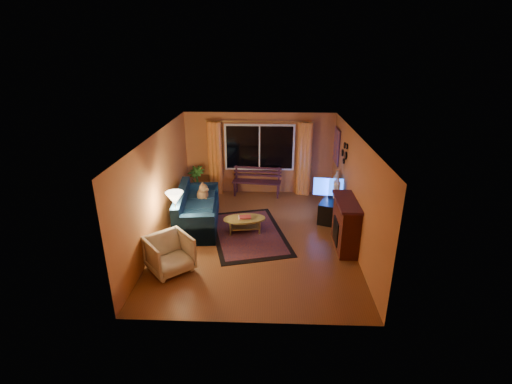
{
  "coord_description": "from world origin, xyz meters",
  "views": [
    {
      "loc": [
        0.33,
        -7.95,
        4.31
      ],
      "look_at": [
        0.0,
        0.3,
        1.05
      ],
      "focal_mm": 26.0,
      "sensor_mm": 36.0,
      "label": 1
    }
  ],
  "objects_px": {
    "bench": "(257,188)",
    "sofa": "(198,208)",
    "floor_lamp": "(176,219)",
    "tv_console": "(332,207)",
    "armchair": "(169,252)",
    "coffee_table": "(245,225)"
  },
  "relations": [
    {
      "from": "coffee_table",
      "to": "floor_lamp",
      "type": "bearing_deg",
      "value": -155.53
    },
    {
      "from": "floor_lamp",
      "to": "tv_console",
      "type": "relative_size",
      "value": 0.97
    },
    {
      "from": "sofa",
      "to": "armchair",
      "type": "height_order",
      "value": "sofa"
    },
    {
      "from": "floor_lamp",
      "to": "coffee_table",
      "type": "relative_size",
      "value": 1.25
    },
    {
      "from": "bench",
      "to": "floor_lamp",
      "type": "height_order",
      "value": "floor_lamp"
    },
    {
      "from": "armchair",
      "to": "floor_lamp",
      "type": "relative_size",
      "value": 0.65
    },
    {
      "from": "armchair",
      "to": "tv_console",
      "type": "relative_size",
      "value": 0.63
    },
    {
      "from": "floor_lamp",
      "to": "tv_console",
      "type": "xyz_separation_m",
      "value": [
        3.78,
        1.67,
        -0.37
      ]
    },
    {
      "from": "coffee_table",
      "to": "bench",
      "type": "bearing_deg",
      "value": 85.08
    },
    {
      "from": "tv_console",
      "to": "bench",
      "type": "bearing_deg",
      "value": 165.84
    },
    {
      "from": "floor_lamp",
      "to": "bench",
      "type": "bearing_deg",
      "value": 61.32
    },
    {
      "from": "coffee_table",
      "to": "tv_console",
      "type": "distance_m",
      "value": 2.49
    },
    {
      "from": "tv_console",
      "to": "sofa",
      "type": "bearing_deg",
      "value": -148.98
    },
    {
      "from": "armchair",
      "to": "tv_console",
      "type": "xyz_separation_m",
      "value": [
        3.69,
        2.74,
        -0.14
      ]
    },
    {
      "from": "floor_lamp",
      "to": "coffee_table",
      "type": "height_order",
      "value": "floor_lamp"
    },
    {
      "from": "tv_console",
      "to": "armchair",
      "type": "bearing_deg",
      "value": -122.44
    },
    {
      "from": "sofa",
      "to": "armchair",
      "type": "relative_size",
      "value": 2.74
    },
    {
      "from": "bench",
      "to": "sofa",
      "type": "xyz_separation_m",
      "value": [
        -1.44,
        -2.08,
        0.24
      ]
    },
    {
      "from": "floor_lamp",
      "to": "coffee_table",
      "type": "bearing_deg",
      "value": 24.47
    },
    {
      "from": "coffee_table",
      "to": "tv_console",
      "type": "relative_size",
      "value": 0.78
    },
    {
      "from": "bench",
      "to": "sofa",
      "type": "height_order",
      "value": "sofa"
    },
    {
      "from": "sofa",
      "to": "floor_lamp",
      "type": "distance_m",
      "value": 1.1
    }
  ]
}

